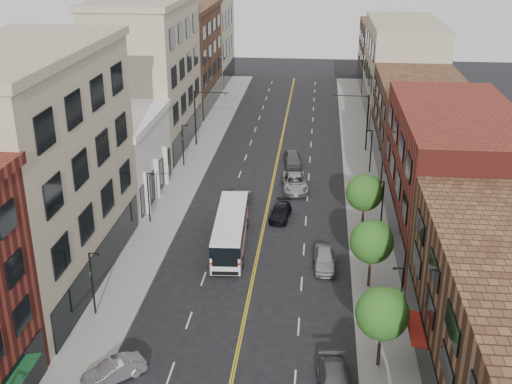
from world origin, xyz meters
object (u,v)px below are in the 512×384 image
(car_angle_b, at_px, (114,371))
(car_lane_b, at_px, (295,183))
(car_parked_far, at_px, (324,259))
(car_parked_mid, at_px, (335,384))
(car_lane_c, at_px, (293,158))
(car_lane_behind, at_px, (240,199))
(city_bus, at_px, (231,229))
(car_lane_a, at_px, (281,212))

(car_angle_b, distance_m, car_lane_b, 34.45)
(car_parked_far, bearing_deg, car_parked_mid, -89.63)
(car_lane_c, bearing_deg, car_lane_behind, -117.12)
(city_bus, bearing_deg, car_lane_c, 75.15)
(city_bus, distance_m, car_lane_c, 22.44)
(car_parked_far, relative_size, car_lane_b, 0.78)
(city_bus, relative_size, car_angle_b, 2.90)
(car_parked_mid, height_order, car_lane_behind, car_lane_behind)
(car_parked_far, xyz_separation_m, car_lane_b, (-3.25, 17.08, 0.04))
(car_angle_b, relative_size, car_lane_c, 0.83)
(city_bus, xyz_separation_m, car_lane_behind, (-0.24, 8.84, -0.92))
(car_parked_mid, relative_size, car_lane_b, 0.86)
(car_parked_mid, xyz_separation_m, car_lane_a, (-4.98, 25.30, -0.10))
(city_bus, bearing_deg, car_lane_behind, 88.28)
(car_angle_b, relative_size, car_lane_b, 0.68)
(car_lane_a, bearing_deg, city_bus, -116.68)
(car_angle_b, relative_size, car_lane_behind, 0.83)
(car_angle_b, relative_size, car_parked_far, 0.88)
(city_bus, bearing_deg, car_lane_a, 53.91)
(city_bus, bearing_deg, car_parked_far, -23.65)
(city_bus, height_order, car_lane_behind, city_bus)
(car_parked_mid, relative_size, car_parked_far, 1.11)
(car_lane_behind, relative_size, car_lane_a, 1.11)
(car_lane_behind, height_order, car_lane_b, car_lane_b)
(car_parked_far, bearing_deg, car_lane_a, 112.42)
(car_lane_c, bearing_deg, car_angle_b, -110.10)
(car_lane_behind, distance_m, car_lane_a, 5.00)
(car_lane_b, bearing_deg, city_bus, -117.35)
(car_parked_mid, bearing_deg, city_bus, 110.45)
(car_parked_mid, distance_m, car_lane_c, 41.20)
(car_lane_behind, height_order, car_lane_a, car_lane_behind)
(car_angle_b, distance_m, car_lane_behind, 28.22)
(car_parked_far, xyz_separation_m, car_lane_a, (-4.30, 9.43, -0.14))
(car_angle_b, distance_m, car_parked_far, 20.66)
(car_parked_mid, bearing_deg, car_lane_b, 91.74)
(car_lane_a, xyz_separation_m, car_lane_c, (0.42, 15.65, 0.19))
(car_parked_far, relative_size, car_lane_a, 1.04)
(car_lane_a, bearing_deg, car_parked_far, -59.37)
(car_parked_far, xyz_separation_m, car_lane_behind, (-8.62, 11.94, 0.02))
(car_parked_far, distance_m, car_lane_c, 25.38)
(city_bus, distance_m, car_angle_b, 19.64)
(car_parked_mid, bearing_deg, car_angle_b, 175.07)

